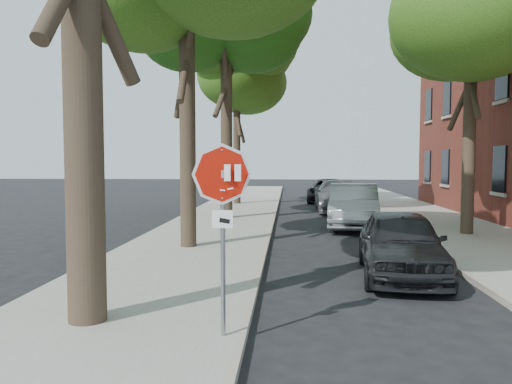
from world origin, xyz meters
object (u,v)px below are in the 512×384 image
tree_mid_b (226,27)px  car_a (401,243)px  tree_right (470,13)px  car_d (329,191)px  stop_sign (223,202)px  car_c (338,196)px  tree_far (237,75)px  car_b (354,206)px

tree_mid_b → car_a: 13.28m
tree_right → car_d: size_ratio=1.85×
car_a → stop_sign: bearing=-122.2°
car_c → car_d: size_ratio=1.05×
tree_mid_b → tree_right: bearing=-25.5°
stop_sign → car_d: 23.75m
tree_right → car_a: size_ratio=2.21×
car_d → tree_far: bearing=-148.3°
tree_far → car_c: (5.32, -3.12, -6.45)m
car_d → car_b: bearing=-82.1°
stop_sign → car_d: (3.30, 23.48, -1.25)m
car_c → car_d: bearing=90.2°
stop_sign → tree_mid_b: 15.48m
tree_mid_b → car_d: (5.02, 9.34, -7.30)m
tree_far → car_d: 8.73m
car_a → car_c: car_c is taller
tree_far → car_a: 18.86m
tree_far → car_a: bearing=-72.5°
tree_right → car_c: tree_right is taller
tree_mid_b → car_d: size_ratio=2.05×
car_a → car_b: 7.88m
car_b → car_d: size_ratio=0.98×
tree_mid_b → car_a: tree_mid_b is taller
car_c → car_a: bearing=-89.8°
car_d → car_c: bearing=-82.1°
tree_far → tree_right: bearing=-51.7°
car_c → car_d: car_c is taller
car_a → tree_right: bearing=65.9°
tree_mid_b → car_c: size_ratio=1.96×
tree_far → tree_right: (8.70, -11.00, 0.00)m
tree_far → car_c: 8.92m
tree_right → car_b: 7.51m
tree_far → car_d: size_ratio=1.85×
stop_sign → car_a: bearing=52.1°
car_a → car_c: size_ratio=0.80×
stop_sign → car_c: stop_sign is taller
stop_sign → tree_mid_b: (-1.72, 14.15, 6.05)m
tree_far → car_c: bearing=-30.4°
car_b → car_d: bearing=97.1°
car_d → tree_right: bearing=-67.9°
car_b → stop_sign: bearing=-98.2°
tree_mid_b → tree_far: bearing=92.4°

